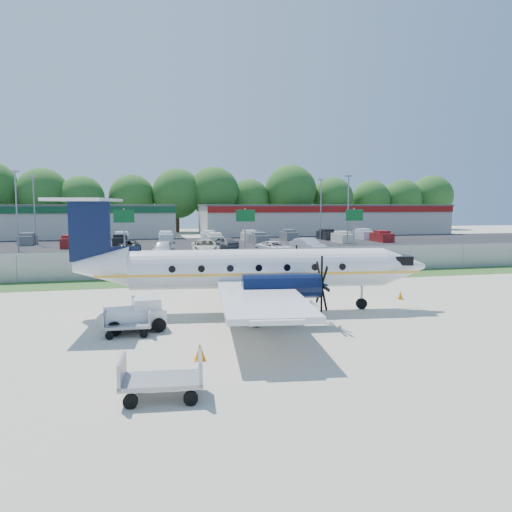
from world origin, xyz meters
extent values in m
plane|color=beige|center=(0.00, 0.00, 0.00)|extent=(170.00, 170.00, 0.00)
cube|color=#2D561E|center=(0.00, 12.00, 0.01)|extent=(170.00, 4.00, 0.02)
cube|color=black|center=(0.00, 19.00, 0.01)|extent=(170.00, 8.00, 0.02)
cube|color=black|center=(0.00, 40.00, 0.01)|extent=(170.00, 32.00, 0.02)
cube|color=gray|center=(0.00, 14.00, 1.00)|extent=(120.00, 0.02, 1.90)
cube|color=gray|center=(0.00, 14.00, 1.98)|extent=(120.00, 0.06, 0.06)
cube|color=gray|center=(0.00, 14.00, 0.05)|extent=(120.00, 0.06, 0.06)
cube|color=beige|center=(-24.00, 62.00, 2.50)|extent=(46.00, 12.00, 5.00)
cube|color=#474749|center=(-24.00, 62.00, 5.12)|extent=(46.40, 12.40, 0.24)
cube|color=#0F4723|center=(-24.00, 55.90, 4.50)|extent=(46.00, 0.20, 1.00)
cube|color=beige|center=(26.00, 62.00, 2.50)|extent=(44.00, 12.00, 5.00)
cube|color=#474749|center=(26.00, 62.00, 5.12)|extent=(44.40, 12.40, 0.24)
cube|color=maroon|center=(26.00, 55.90, 4.50)|extent=(44.00, 0.20, 1.00)
cylinder|color=gray|center=(-8.00, 23.00, 2.50)|extent=(0.14, 0.14, 5.00)
cube|color=#0C5923|center=(-8.00, 22.85, 4.30)|extent=(1.80, 0.08, 1.10)
cylinder|color=gray|center=(3.00, 23.00, 2.50)|extent=(0.14, 0.14, 5.00)
cube|color=#0C5923|center=(3.00, 22.85, 4.30)|extent=(1.80, 0.08, 1.10)
cylinder|color=gray|center=(14.00, 23.00, 2.50)|extent=(0.14, 0.14, 5.00)
cube|color=#0C5923|center=(14.00, 22.85, 4.30)|extent=(1.80, 0.08, 1.10)
cylinder|color=gray|center=(-20.00, 38.00, 4.50)|extent=(0.18, 0.18, 9.00)
cube|color=gray|center=(-20.00, 38.00, 9.00)|extent=(0.90, 0.35, 0.18)
cylinder|color=gray|center=(20.00, 38.00, 4.50)|extent=(0.18, 0.18, 9.00)
cube|color=gray|center=(20.00, 38.00, 9.00)|extent=(0.90, 0.35, 0.18)
cylinder|color=gray|center=(-20.00, 48.00, 4.50)|extent=(0.18, 0.18, 9.00)
cube|color=gray|center=(-20.00, 48.00, 9.00)|extent=(0.90, 0.35, 0.18)
cylinder|color=gray|center=(20.00, 48.00, 4.50)|extent=(0.18, 0.18, 9.00)
cube|color=gray|center=(20.00, 48.00, 9.00)|extent=(0.90, 0.35, 0.18)
cylinder|color=white|center=(-0.96, 1.17, 2.19)|extent=(12.85, 3.47, 1.93)
cone|color=white|center=(6.46, 0.25, 2.19)|extent=(2.46, 2.19, 1.93)
cone|color=white|center=(-8.58, 2.11, 2.39)|extent=(2.86, 2.24, 1.93)
cube|color=black|center=(6.26, 0.28, 2.54)|extent=(1.07, 1.42, 0.46)
cube|color=white|center=(-1.47, 1.23, 1.63)|extent=(5.42, 18.16, 0.22)
cylinder|color=black|center=(-0.72, -1.84, 1.78)|extent=(3.57, 1.53, 1.12)
cylinder|color=black|center=(0.00, 4.02, 1.78)|extent=(3.57, 1.53, 1.12)
cube|color=black|center=(-9.09, 2.17, 4.12)|extent=(1.94, 0.42, 2.95)
cube|color=white|center=(-9.19, 2.18, 5.59)|extent=(3.19, 6.56, 0.14)
cylinder|color=gray|center=(4.29, 0.52, 0.66)|extent=(0.12, 0.12, 1.32)
cylinder|color=black|center=(4.29, 0.52, 0.28)|extent=(0.59, 0.25, 0.57)
cylinder|color=black|center=(-1.83, -1.70, 0.33)|extent=(0.70, 0.48, 0.65)
cylinder|color=black|center=(-1.11, 4.16, 0.33)|extent=(0.70, 0.48, 0.65)
cube|color=white|center=(-7.07, -1.09, 0.56)|extent=(2.68, 1.80, 0.71)
cube|color=white|center=(-6.57, -1.03, 1.11)|extent=(1.25, 1.43, 0.50)
cube|color=black|center=(-6.12, -0.98, 1.13)|extent=(0.31, 1.12, 0.40)
cylinder|color=black|center=(-7.88, -1.98, 0.30)|extent=(0.63, 0.29, 0.61)
cylinder|color=black|center=(-8.06, -0.41, 0.30)|extent=(0.63, 0.29, 0.61)
cylinder|color=black|center=(-6.08, -1.77, 0.30)|extent=(0.63, 0.29, 0.61)
cylinder|color=black|center=(-6.26, -0.20, 0.30)|extent=(0.63, 0.29, 0.61)
cube|color=gray|center=(-6.30, -9.13, 0.51)|extent=(2.38, 1.57, 0.14)
cube|color=gray|center=(-7.37, -9.02, 0.85)|extent=(0.22, 1.36, 0.68)
cube|color=gray|center=(-5.23, -9.23, 0.85)|extent=(0.22, 1.36, 0.68)
cylinder|color=black|center=(-7.15, -9.67, 0.20)|extent=(0.42, 0.17, 0.41)
cylinder|color=black|center=(-7.03, -8.43, 0.20)|extent=(0.42, 0.17, 0.41)
cylinder|color=black|center=(-5.58, -9.82, 0.20)|extent=(0.42, 0.17, 0.41)
cylinder|color=black|center=(-5.45, -8.59, 0.20)|extent=(0.42, 0.17, 0.41)
cube|color=gray|center=(-7.36, -2.01, 0.43)|extent=(1.95, 1.22, 0.11)
cube|color=gray|center=(-8.27, -1.98, 0.72)|extent=(0.12, 1.15, 0.57)
cube|color=gray|center=(-6.46, -2.05, 0.72)|extent=(0.12, 1.15, 0.57)
cylinder|color=black|center=(-8.05, -2.51, 0.17)|extent=(0.35, 0.13, 0.34)
cylinder|color=black|center=(-8.01, -1.46, 0.17)|extent=(0.35, 0.13, 0.34)
cylinder|color=black|center=(-6.72, -2.56, 0.17)|extent=(0.35, 0.13, 0.34)
cylinder|color=black|center=(-6.68, -1.51, 0.17)|extent=(0.35, 0.13, 0.34)
cone|color=orange|center=(7.61, 2.49, 0.23)|extent=(0.31, 0.31, 0.47)
cube|color=orange|center=(7.61, 2.49, 0.01)|extent=(0.33, 0.33, 0.03)
cone|color=orange|center=(-4.85, -5.93, 0.29)|extent=(0.39, 0.39, 0.59)
cube|color=orange|center=(-4.85, -5.93, 0.02)|extent=(0.41, 0.41, 0.03)
cone|color=orange|center=(2.31, 10.05, 0.25)|extent=(0.34, 0.34, 0.50)
cube|color=orange|center=(2.31, 10.05, 0.01)|extent=(0.35, 0.35, 0.03)
imported|color=silver|center=(-14.82, 16.71, 0.00)|extent=(6.67, 4.27, 1.71)
imported|color=silver|center=(8.48, 20.51, 0.00)|extent=(4.64, 3.05, 1.47)
imported|color=silver|center=(-10.79, 29.30, 0.00)|extent=(3.71, 5.36, 1.67)
imported|color=silver|center=(-4.29, 29.29, 0.00)|extent=(2.92, 5.17, 1.66)
imported|color=beige|center=(-0.03, 29.08, 0.00)|extent=(3.18, 6.20, 1.68)
imported|color=silver|center=(7.40, 28.24, 0.00)|extent=(3.75, 5.62, 1.43)
imported|color=silver|center=(11.12, 28.23, 0.00)|extent=(2.90, 5.41, 1.69)
imported|color=black|center=(-7.80, 34.43, 0.00)|extent=(2.63, 5.22, 1.42)
imported|color=#595B5E|center=(3.12, 35.56, 0.00)|extent=(3.38, 4.90, 1.55)
camera|label=1|loc=(-6.86, -22.81, 5.41)|focal=35.00mm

